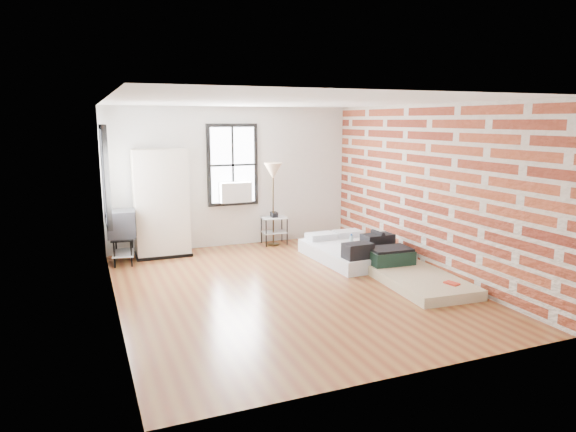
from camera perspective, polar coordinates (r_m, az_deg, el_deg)
name	(u,v)px	position (r m, az deg, el deg)	size (l,w,h in m)	color
ground	(288,287)	(7.97, 0.01, -7.95)	(6.00, 6.00, 0.00)	brown
room_shell	(293,172)	(8.02, 0.57, 4.89)	(5.02, 6.02, 2.80)	silver
mattress_main	(355,251)	(9.55, 7.41, -3.85)	(1.47, 1.95, 0.61)	white
mattress_bare	(411,273)	(8.46, 13.48, -6.22)	(1.17, 2.04, 0.43)	#C4B38D
wardrobe	(161,204)	(9.86, -13.91, 1.35)	(1.03, 0.60, 2.01)	black
side_table	(274,223)	(10.58, -1.55, -0.73)	(0.53, 0.44, 0.68)	black
floor_lamp	(273,175)	(10.35, -1.68, 4.58)	(0.36, 0.36, 1.69)	black
tv_stand	(122,226)	(9.59, -17.92, -1.02)	(0.54, 0.72, 0.96)	black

